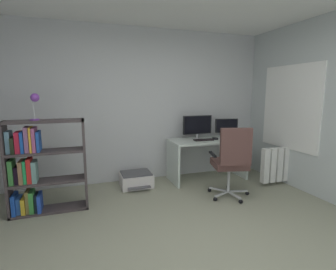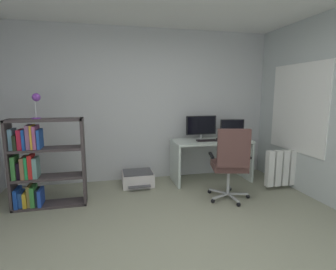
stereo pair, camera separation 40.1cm
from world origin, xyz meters
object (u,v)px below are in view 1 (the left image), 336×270
Objects in this scene: bookshelf at (37,168)px; desk at (207,150)px; office_chair at (232,159)px; desk_lamp at (35,101)px; monitor_secondary at (227,127)px; computer_mouse at (215,139)px; printer at (136,180)px; keyboard at (204,140)px; monitor_main at (197,126)px; radiator at (282,164)px.

desk is at bearing 10.16° from bookshelf.
office_chair is at bearing -9.31° from bookshelf.
desk_lamp is (0.04, -0.00, 0.85)m from bookshelf.
monitor_secondary is 4.30× the size of computer_mouse.
bookshelf is at bearing -169.32° from monitor_secondary.
desk reaches higher than printer.
keyboard is at bearing 174.42° from computer_mouse.
monitor_main reaches higher than computer_mouse.
desk is 13.46× the size of computer_mouse.
monitor_secondary is at bearing 13.82° from desk.
printer is 0.66× the size of radiator.
printer is (-1.41, 0.09, -0.63)m from computer_mouse.
office_chair reaches higher than radiator.
desk is at bearing 84.70° from office_chair.
desk is 0.25m from keyboard.
monitor_main is at bearing -179.99° from monitor_secondary.
computer_mouse is (0.23, 0.01, 0.01)m from keyboard.
radiator is (1.19, -0.58, -0.39)m from keyboard.
computer_mouse reaches higher than desk.
office_chair is 0.89× the size of bookshelf.
radiator is (2.36, -0.68, 0.23)m from printer.
monitor_secondary is 1.26× the size of keyboard.
keyboard is (0.04, -0.18, -0.23)m from monitor_main.
monitor_main is 0.45× the size of bookshelf.
radiator is at bearing -16.14° from printer.
bookshelf is at bearing -159.61° from printer.
office_chair is at bearing -117.36° from monitor_secondary.
computer_mouse is 0.13× the size of radiator.
desk_lamp is at bearing -169.17° from monitor_secondary.
bookshelf reaches higher than printer.
monitor_secondary is 1.14m from radiator.
monitor_main reaches higher than keyboard.
monitor_main is 1.06× the size of printer.
office_chair is 2.09× the size of printer.
radiator is at bearing -31.15° from desk.
keyboard is at bearing 9.28° from desk_lamp.
desk is 2.62× the size of printer.
printer is at bearing 179.36° from keyboard.
monitor_main is at bearing 148.31° from radiator.
computer_mouse is 0.30× the size of desk_lamp.
printer is at bearing 20.98° from desk_lamp.
desk reaches higher than radiator.
monitor_main is 0.60m from monitor_secondary.
office_chair is (-0.53, -1.02, -0.33)m from monitor_secondary.
bookshelf reaches higher than office_chair.
printer is (1.39, 0.52, -0.47)m from bookshelf.
radiator is (1.16, 0.26, -0.25)m from office_chair.
office_chair reaches higher than computer_mouse.
desk_lamp reaches higher than computer_mouse.
desk is 0.48m from monitor_main.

